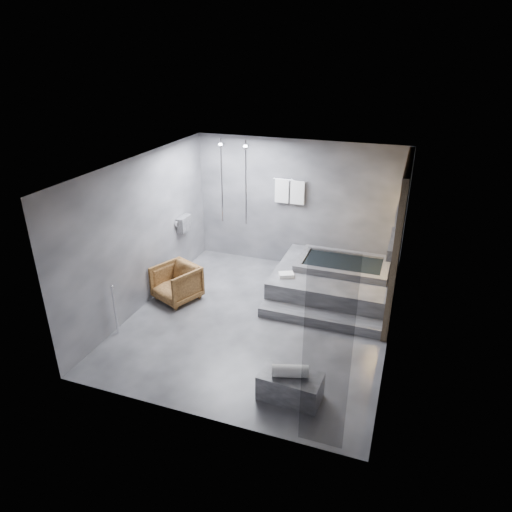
% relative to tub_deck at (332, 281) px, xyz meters
% --- Properties ---
extents(room, '(5.00, 5.04, 2.82)m').
position_rel_tub_deck_xyz_m(room, '(-0.65, -1.21, 1.48)').
color(room, '#323235').
rests_on(room, ground).
extents(tub_deck, '(2.20, 2.00, 0.50)m').
position_rel_tub_deck_xyz_m(tub_deck, '(0.00, 0.00, 0.00)').
color(tub_deck, '#38383B').
rests_on(tub_deck, ground).
extents(tub_step, '(2.20, 0.36, 0.18)m').
position_rel_tub_deck_xyz_m(tub_step, '(0.00, -1.18, -0.16)').
color(tub_step, '#38383B').
rests_on(tub_step, ground).
extents(concrete_bench, '(0.89, 0.52, 0.39)m').
position_rel_tub_deck_xyz_m(concrete_bench, '(0.02, -3.19, -0.06)').
color(concrete_bench, '#37373A').
rests_on(concrete_bench, ground).
extents(driftwood_chair, '(1.00, 1.01, 0.70)m').
position_rel_tub_deck_xyz_m(driftwood_chair, '(-2.79, -1.26, 0.10)').
color(driftwood_chair, '#422710').
rests_on(driftwood_chair, ground).
extents(rolled_towel, '(0.53, 0.31, 0.18)m').
position_rel_tub_deck_xyz_m(rolled_towel, '(0.02, -3.22, 0.23)').
color(rolled_towel, silver).
rests_on(rolled_towel, concrete_bench).
extents(deck_towel, '(0.33, 0.30, 0.07)m').
position_rel_tub_deck_xyz_m(deck_towel, '(-0.80, -0.57, 0.29)').
color(deck_towel, white).
rests_on(deck_towel, tub_deck).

